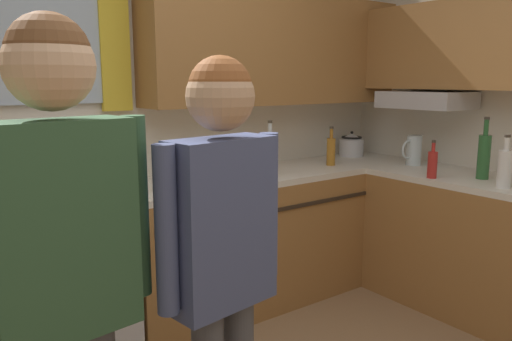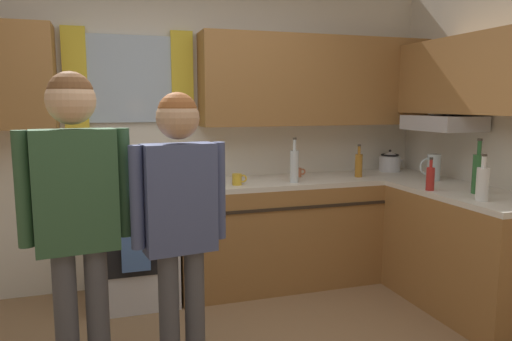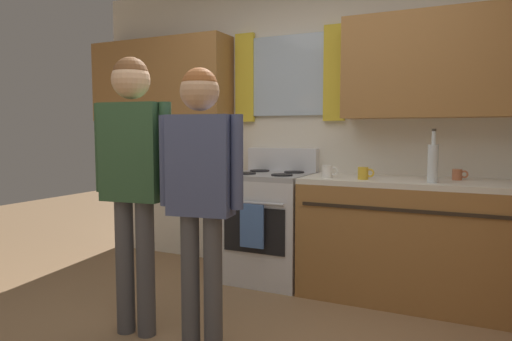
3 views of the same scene
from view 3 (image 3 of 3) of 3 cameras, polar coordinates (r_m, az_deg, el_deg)
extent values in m
cube|color=silver|center=(4.04, 8.59, 5.53)|extent=(4.60, 0.10, 2.60)
cube|color=silver|center=(4.10, 3.99, 11.60)|extent=(0.65, 0.03, 0.69)
cube|color=yellow|center=(4.27, -1.37, 11.36)|extent=(0.18, 0.04, 0.79)
cube|color=yellow|center=(3.96, 9.67, 11.79)|extent=(0.18, 0.04, 0.79)
cube|color=#9E6B38|center=(4.60, -11.73, 10.78)|extent=(1.43, 0.32, 0.76)
cube|color=#9E6B38|center=(3.68, 27.22, 11.85)|extent=(2.07, 0.32, 0.76)
cube|color=#9E6B38|center=(3.60, 24.49, -8.76)|extent=(2.32, 0.62, 0.86)
cube|color=silver|center=(3.52, 24.75, -1.61)|extent=(2.32, 0.62, 0.04)
cube|color=#2D2319|center=(3.23, 24.56, -5.03)|extent=(2.20, 0.01, 0.02)
cube|color=silver|center=(3.91, 1.75, -7.22)|extent=(0.64, 0.62, 0.86)
cube|color=black|center=(3.62, -0.27, -7.40)|extent=(0.52, 0.01, 0.36)
cylinder|color=#ADADB2|center=(3.56, -0.45, -4.02)|extent=(0.52, 0.02, 0.02)
cube|color=#ADADB2|center=(3.84, 1.77, -0.65)|extent=(0.64, 0.62, 0.04)
cube|color=silver|center=(4.08, 3.31, 1.36)|extent=(0.64, 0.08, 0.20)
cylinder|color=black|center=(3.79, -1.29, -0.35)|extent=(0.17, 0.17, 0.01)
cylinder|color=black|center=(3.65, 3.22, -0.55)|extent=(0.17, 0.17, 0.01)
cylinder|color=black|center=(4.03, 0.46, -0.03)|extent=(0.17, 0.17, 0.01)
cylinder|color=black|center=(3.91, 4.74, -0.21)|extent=(0.17, 0.17, 0.01)
cube|color=#4C72B7|center=(3.58, -0.52, -6.88)|extent=(0.20, 0.02, 0.34)
cylinder|color=silver|center=(3.35, 21.01, 0.78)|extent=(0.07, 0.07, 0.26)
cylinder|color=silver|center=(3.34, 21.10, 3.78)|extent=(0.03, 0.03, 0.09)
cylinder|color=#3F382D|center=(3.34, 21.13, 4.70)|extent=(0.03, 0.03, 0.02)
cylinder|color=white|center=(3.53, 8.79, -0.11)|extent=(0.08, 0.08, 0.09)
torus|color=white|center=(3.51, 9.60, -0.06)|extent=(0.07, 0.01, 0.07)
cylinder|color=#B76642|center=(3.62, 23.59, -0.47)|extent=(0.07, 0.07, 0.08)
torus|color=#B76642|center=(3.62, 24.32, -0.43)|extent=(0.06, 0.01, 0.06)
cylinder|color=gold|center=(3.45, 13.08, -0.33)|extent=(0.08, 0.08, 0.09)
torus|color=gold|center=(3.44, 13.90, -0.29)|extent=(0.06, 0.01, 0.06)
cylinder|color=#4C4C51|center=(2.95, -13.48, -11.73)|extent=(0.11, 0.11, 0.83)
cylinder|color=#4C4C51|center=(3.02, -15.88, -11.34)|extent=(0.11, 0.11, 0.83)
cube|color=#335938|center=(2.87, -15.01, 2.21)|extent=(0.40, 0.21, 0.59)
cylinder|color=#335938|center=(2.75, -11.10, 2.67)|extent=(0.07, 0.07, 0.54)
cylinder|color=#335938|center=(3.00, -18.61, 2.68)|extent=(0.07, 0.07, 0.54)
sphere|color=#DBAD84|center=(2.88, -15.20, 10.76)|extent=(0.23, 0.23, 0.23)
sphere|color=brown|center=(2.88, -15.21, 11.33)|extent=(0.21, 0.21, 0.21)
cylinder|color=#4C4C51|center=(2.67, -5.33, -13.91)|extent=(0.11, 0.11, 0.79)
cylinder|color=#4C4C51|center=(2.72, -8.11, -13.55)|extent=(0.11, 0.11, 0.79)
cube|color=#47517A|center=(2.56, -6.89, 0.64)|extent=(0.38, 0.20, 0.56)
cylinder|color=#47517A|center=(2.48, -2.35, 1.04)|extent=(0.07, 0.07, 0.51)
cylinder|color=#47517A|center=(2.65, -11.13, 1.21)|extent=(0.07, 0.07, 0.51)
sphere|color=tan|center=(2.56, -6.98, 9.72)|extent=(0.22, 0.22, 0.22)
sphere|color=brown|center=(2.57, -6.99, 10.33)|extent=(0.20, 0.20, 0.20)
camera|label=1|loc=(2.37, -43.85, 10.03)|focal=34.77mm
camera|label=2|loc=(1.76, -72.38, 10.95)|focal=33.37mm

